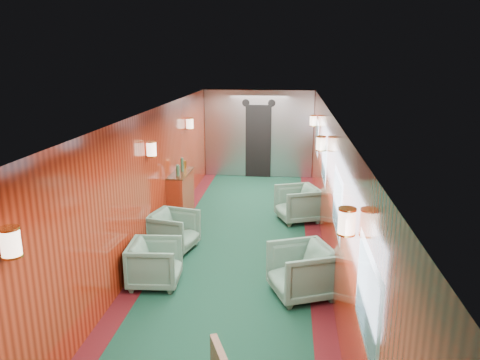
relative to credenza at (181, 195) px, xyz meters
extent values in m
plane|color=#0E3423|center=(1.34, -2.18, -0.50)|extent=(12.00, 12.00, 0.00)
cube|color=silver|center=(1.34, -2.18, 1.85)|extent=(3.00, 12.00, 0.10)
cube|color=silver|center=(1.34, -2.18, 1.86)|extent=(1.20, 12.00, 0.06)
cube|color=maroon|center=(1.34, 3.82, 0.70)|extent=(3.00, 0.10, 2.40)
cube|color=maroon|center=(-0.16, -2.18, 0.70)|extent=(0.10, 12.00, 2.40)
cube|color=maroon|center=(2.84, -2.18, 0.70)|extent=(0.10, 12.00, 2.40)
cube|color=#3A0B0E|center=(-0.01, -2.18, -0.50)|extent=(0.30, 12.00, 0.01)
cube|color=#3A0B0E|center=(2.69, -2.18, -0.50)|extent=(0.30, 12.00, 0.01)
cube|color=#B1B3B8|center=(1.34, 3.74, 0.70)|extent=(2.98, 0.12, 2.38)
cube|color=black|center=(1.34, 3.66, 0.50)|extent=(0.70, 0.06, 2.00)
cylinder|color=black|center=(0.99, 3.67, 1.55)|extent=(0.20, 0.04, 0.20)
cylinder|color=black|center=(1.69, 3.67, 1.55)|extent=(0.20, 0.04, 0.20)
cube|color=silver|center=(2.83, -5.68, 0.95)|extent=(0.02, 1.10, 0.80)
cube|color=#3F595E|center=(2.82, -5.68, 0.95)|extent=(0.01, 0.96, 0.66)
cube|color=silver|center=(2.83, -3.18, 0.95)|extent=(0.02, 1.10, 0.80)
cube|color=#3F595E|center=(2.82, -3.18, 0.95)|extent=(0.01, 0.96, 0.66)
cube|color=silver|center=(2.83, -0.68, 0.95)|extent=(0.02, 1.10, 0.80)
cube|color=#3F595E|center=(2.82, -0.68, 0.95)|extent=(0.01, 0.96, 0.66)
cube|color=silver|center=(2.83, 1.82, 0.95)|extent=(0.02, 1.10, 0.80)
cube|color=#3F595E|center=(2.82, 1.82, 0.95)|extent=(0.01, 0.96, 0.66)
cylinder|color=#FFE3C6|center=(-0.06, -5.68, 1.30)|extent=(0.16, 0.16, 0.24)
cylinder|color=gold|center=(-0.06, -5.68, 1.18)|extent=(0.17, 0.17, 0.02)
cylinder|color=#FFE3C6|center=(2.74, -4.88, 1.30)|extent=(0.16, 0.16, 0.24)
cylinder|color=gold|center=(2.74, -4.88, 1.18)|extent=(0.17, 0.17, 0.02)
cylinder|color=#FFE3C6|center=(-0.06, -1.68, 1.30)|extent=(0.16, 0.16, 0.24)
cylinder|color=gold|center=(-0.06, -1.68, 1.18)|extent=(0.17, 0.17, 0.02)
cylinder|color=#FFE3C6|center=(2.74, -0.88, 1.30)|extent=(0.16, 0.16, 0.24)
cylinder|color=gold|center=(2.74, -0.88, 1.18)|extent=(0.17, 0.17, 0.02)
cylinder|color=#FFE3C6|center=(-0.06, 1.32, 1.30)|extent=(0.16, 0.16, 0.24)
cylinder|color=gold|center=(-0.06, 1.32, 1.18)|extent=(0.17, 0.17, 0.02)
cylinder|color=#FFE3C6|center=(2.74, 2.12, 1.30)|extent=(0.16, 0.16, 0.24)
cylinder|color=gold|center=(2.74, 2.12, 1.18)|extent=(0.17, 0.17, 0.02)
cube|color=maroon|center=(0.00, 0.00, -0.02)|extent=(0.33, 1.08, 0.98)
cube|color=#331A0B|center=(0.01, 0.00, 0.47)|extent=(0.35, 1.10, 0.02)
cylinder|color=#22442C|center=(0.02, -0.27, 0.59)|extent=(0.07, 0.07, 0.22)
cylinder|color=#22442C|center=(0.02, 0.11, 0.62)|extent=(0.06, 0.06, 0.28)
cylinder|color=gold|center=(0.02, 0.32, 0.57)|extent=(0.08, 0.08, 0.18)
imported|color=#1C4236|center=(0.28, -2.89, -0.17)|extent=(0.79, 0.77, 0.67)
imported|color=#1C4236|center=(0.24, -1.59, -0.16)|extent=(0.89, 0.88, 0.68)
imported|color=#1C4236|center=(2.41, -3.00, -0.13)|extent=(1.05, 1.04, 0.74)
imported|color=#1C4236|center=(2.39, 0.12, -0.14)|extent=(1.02, 1.00, 0.72)
camera|label=1|loc=(2.19, -9.03, 2.77)|focal=35.00mm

